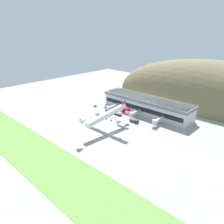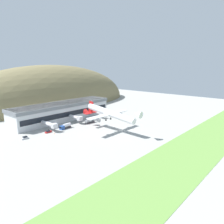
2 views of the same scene
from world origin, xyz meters
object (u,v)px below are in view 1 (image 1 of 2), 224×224
jetway_0 (113,107)px  fuel_truck (134,121)px  terminal_building (146,104)px  traffic_cone_0 (104,113)px  service_car_1 (95,106)px  cargo_airplane (108,115)px  jetway_2 (158,120)px  box_truck (117,113)px  jetway_1 (135,113)px  service_car_0 (107,110)px

jetway_0 → fuel_truck: bearing=-12.8°
terminal_building → traffic_cone_0: bearing=-134.5°
fuel_truck → traffic_cone_0: bearing=-176.3°
service_car_1 → cargo_airplane: bearing=-32.2°
jetway_2 → box_truck: size_ratio=1.48×
terminal_building → traffic_cone_0: (-25.42, -25.87, -7.08)m
traffic_cone_0 → jetway_2: bearing=11.7°
terminal_building → box_truck: terminal_building is taller
jetway_1 → cargo_airplane: (0.70, -31.47, 7.68)m
jetway_2 → fuel_truck: (-16.14, -7.79, -2.54)m
service_car_0 → fuel_truck: (32.26, -3.29, 0.84)m
jetway_0 → traffic_cone_0: (-2.36, -8.60, -3.71)m
cargo_airplane → service_car_0: cargo_airplane is taller
jetway_0 → jetway_2: 45.06m
terminal_building → jetway_0: size_ratio=5.43×
service_car_1 → fuel_truck: size_ratio=0.54×
terminal_building → jetway_1: size_ratio=6.49×
jetway_0 → jetway_1: size_ratio=1.20×
jetway_1 → jetway_2: same height
service_car_0 → service_car_1: service_car_1 is taller
jetway_2 → cargo_airplane: size_ratio=0.27×
terminal_building → traffic_cone_0: 36.95m
service_car_1 → traffic_cone_0: 17.29m
jetway_0 → traffic_cone_0: jetway_0 is taller
terminal_building → jetway_1: terminal_building is taller
jetway_2 → traffic_cone_0: size_ratio=21.90×
cargo_airplane → service_car_1: cargo_airplane is taller
terminal_building → jetway_0: terminal_building is taller
jetway_2 → traffic_cone_0: (-47.40, -9.83, -3.71)m
jetway_1 → traffic_cone_0: (-25.41, -9.91, -3.71)m
jetway_0 → service_car_0: size_ratio=3.38×
cargo_airplane → service_car_1: 51.51m
cargo_airplane → traffic_cone_0: (-26.11, 21.56, -11.39)m
cargo_airplane → fuel_truck: cargo_airplane is taller
service_car_0 → box_truck: size_ratio=0.52×
fuel_truck → box_truck: size_ratio=0.92×
terminal_building → jetway_1: 16.31m
fuel_truck → traffic_cone_0: size_ratio=13.61×
jetway_1 → traffic_cone_0: jetway_1 is taller
service_car_1 → traffic_cone_0: service_car_1 is taller
jetway_0 → jetway_1: 23.08m
jetway_2 → service_car_1: bearing=-175.9°
service_car_1 → service_car_0: bearing=0.4°
cargo_airplane → box_truck: size_ratio=5.41×
service_car_0 → traffic_cone_0: (0.99, -5.33, -0.34)m
service_car_1 → box_truck: size_ratio=0.50×
traffic_cone_0 → box_truck: bearing=20.9°
jetway_1 → cargo_airplane: size_ratio=0.27×
terminal_building → traffic_cone_0: terminal_building is taller
box_truck → traffic_cone_0: (-11.65, -4.45, -1.26)m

